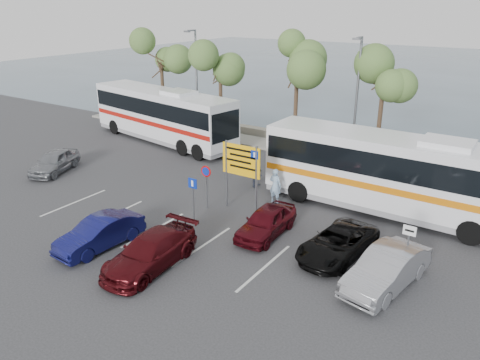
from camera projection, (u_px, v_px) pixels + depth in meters
The scene contains 25 objects.
ground at pixel (187, 228), 22.36m from camera, with size 120.00×120.00×0.00m, color #2E2E30.
kerb_strip at pixel (313, 153), 33.24m from camera, with size 44.00×2.40×0.15m, color gray.
seawall at pixel (324, 143), 34.72m from camera, with size 48.00×0.80×0.60m, color gray.
sea at pixel (446, 74), 69.11m from camera, with size 140.00×140.00×0.00m, color #3B515E.
tree_far_left at pixel (161, 51), 38.20m from camera, with size 3.20×3.20×7.60m.
tree_left at pixel (220, 60), 35.23m from camera, with size 3.20×3.20×7.20m.
tree_mid at pixel (298, 56), 31.66m from camera, with size 3.20×3.20×8.00m.
tree_right at pixel (385, 70), 28.75m from camera, with size 3.20×3.20×7.40m.
street_lamp_left at pixel (196, 77), 36.39m from camera, with size 0.45×1.15×8.01m.
street_lamp_right at pixel (356, 94), 29.70m from camera, with size 0.45×1.15×8.01m.
direction_sign at pixel (241, 166), 23.47m from camera, with size 2.20×0.12×3.60m.
sign_no_stop at pixel (206, 180), 23.97m from camera, with size 0.60×0.08×2.35m.
sign_parking at pixel (193, 194), 22.56m from camera, with size 0.50×0.07×2.25m.
sign_taxi at pixel (408, 244), 17.98m from camera, with size 0.50×0.07×2.20m.
lane_markings at pixel (155, 230), 22.17m from camera, with size 12.02×4.20×0.01m, color silver, non-canonical shape.
coach_bus_left at pixel (163, 117), 35.47m from camera, with size 13.63×4.93×4.16m.
coach_bus_right at pixel (398, 178), 23.20m from camera, with size 13.57×3.06×4.22m.
car_silver_a at pixel (54, 162), 29.46m from camera, with size 1.62×4.03×1.37m, color gray.
car_blue at pixel (100, 233), 20.42m from camera, with size 1.43×4.10×1.35m, color #11134F.
car_maroon at pixel (150, 252), 18.88m from camera, with size 1.90×4.68×1.36m, color #460B10.
car_red at pixel (266, 222), 21.49m from camera, with size 1.58×3.92×1.33m, color #490A12.
suv_black at pixel (338, 243), 19.71m from camera, with size 2.04×4.41×1.23m, color black.
car_silver_b at pixel (386, 269), 17.54m from camera, with size 1.57×4.50×1.48m, color #939398.
pedestrian_near at pixel (275, 186), 24.89m from camera, with size 0.70×0.46×1.91m, color #91B3D4.
pedestrian_far at pixel (258, 173), 27.14m from camera, with size 0.78×0.60×1.60m, color #373D53.
Camera 1 is at (13.17, -15.34, 10.17)m, focal length 35.00 mm.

